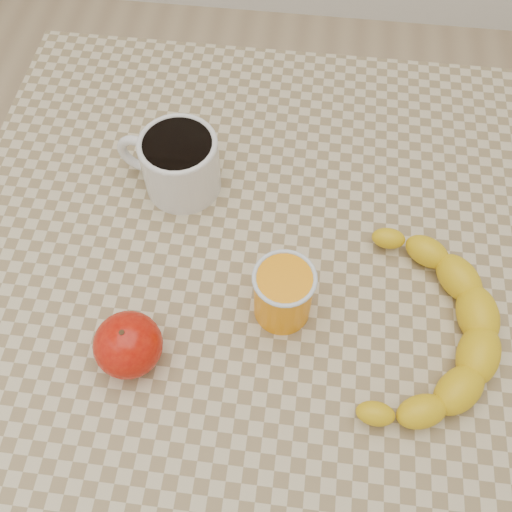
# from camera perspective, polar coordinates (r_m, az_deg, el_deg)

# --- Properties ---
(ground) EXTENTS (3.00, 3.00, 0.00)m
(ground) POSITION_cam_1_polar(r_m,az_deg,el_deg) (1.42, 0.00, -15.79)
(ground) COLOR tan
(ground) RESTS_ON ground
(table) EXTENTS (0.80, 0.80, 0.75)m
(table) POSITION_cam_1_polar(r_m,az_deg,el_deg) (0.80, 0.00, -3.83)
(table) COLOR tan
(table) RESTS_ON ground
(coffee_mug) EXTENTS (0.15, 0.12, 0.09)m
(coffee_mug) POSITION_cam_1_polar(r_m,az_deg,el_deg) (0.76, -7.78, 9.30)
(coffee_mug) COLOR silver
(coffee_mug) RESTS_ON table
(orange_juice_glass) EXTENTS (0.07, 0.07, 0.08)m
(orange_juice_glass) POSITION_cam_1_polar(r_m,az_deg,el_deg) (0.65, 2.74, -3.76)
(orange_juice_glass) COLOR orange
(orange_juice_glass) RESTS_ON table
(apple) EXTENTS (0.09, 0.09, 0.07)m
(apple) POSITION_cam_1_polar(r_m,az_deg,el_deg) (0.65, -12.67, -8.66)
(apple) COLOR #9E0B05
(apple) RESTS_ON table
(banana) EXTENTS (0.34, 0.39, 0.05)m
(banana) POSITION_cam_1_polar(r_m,az_deg,el_deg) (0.68, 16.35, -7.03)
(banana) COLOR gold
(banana) RESTS_ON table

